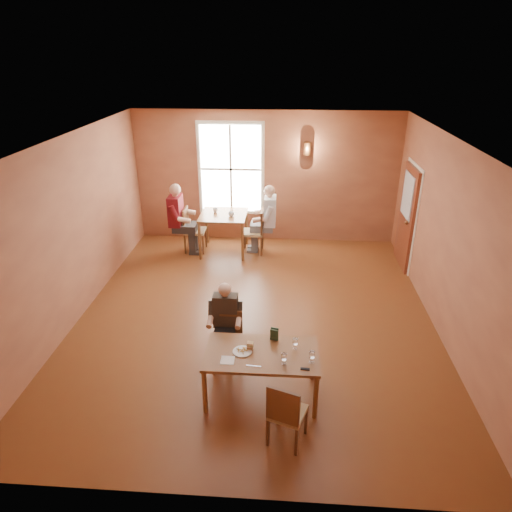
# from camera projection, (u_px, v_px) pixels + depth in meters

# --- Properties ---
(ground) EXTENTS (6.00, 7.00, 0.01)m
(ground) POSITION_uv_depth(u_px,v_px,m) (255.00, 316.00, 7.89)
(ground) COLOR brown
(ground) RESTS_ON ground
(wall_back) EXTENTS (6.00, 0.04, 3.00)m
(wall_back) POSITION_uv_depth(u_px,v_px,m) (266.00, 178.00, 10.42)
(wall_back) COLOR brown
(wall_back) RESTS_ON ground
(wall_front) EXTENTS (6.00, 0.04, 3.00)m
(wall_front) POSITION_uv_depth(u_px,v_px,m) (227.00, 383.00, 4.09)
(wall_front) COLOR brown
(wall_front) RESTS_ON ground
(wall_left) EXTENTS (0.04, 7.00, 3.00)m
(wall_left) POSITION_uv_depth(u_px,v_px,m) (72.00, 231.00, 7.45)
(wall_left) COLOR brown
(wall_left) RESTS_ON ground
(wall_right) EXTENTS (0.04, 7.00, 3.00)m
(wall_right) POSITION_uv_depth(u_px,v_px,m) (448.00, 241.00, 7.07)
(wall_right) COLOR brown
(wall_right) RESTS_ON ground
(ceiling) EXTENTS (6.00, 7.00, 0.04)m
(ceiling) POSITION_uv_depth(u_px,v_px,m) (255.00, 140.00, 6.63)
(ceiling) COLOR white
(ceiling) RESTS_ON wall_back
(window) EXTENTS (1.36, 0.10, 1.96)m
(window) POSITION_uv_depth(u_px,v_px,m) (231.00, 169.00, 10.35)
(window) COLOR white
(window) RESTS_ON wall_back
(door) EXTENTS (0.12, 1.04, 2.10)m
(door) POSITION_uv_depth(u_px,v_px,m) (406.00, 217.00, 9.34)
(door) COLOR maroon
(door) RESTS_ON ground
(wall_sconce) EXTENTS (0.16, 0.16, 0.28)m
(wall_sconce) POSITION_uv_depth(u_px,v_px,m) (307.00, 149.00, 9.98)
(wall_sconce) COLOR brown
(wall_sconce) RESTS_ON wall_back
(main_table) EXTENTS (1.46, 0.82, 0.68)m
(main_table) POSITION_uv_depth(u_px,v_px,m) (262.00, 374.00, 5.97)
(main_table) COLOR brown
(main_table) RESTS_ON ground
(chair_diner_main) EXTENTS (0.35, 0.35, 0.79)m
(chair_diner_main) POSITION_uv_depth(u_px,v_px,m) (230.00, 340.00, 6.57)
(chair_diner_main) COLOR brown
(chair_diner_main) RESTS_ON ground
(diner_main) EXTENTS (0.46, 0.46, 1.16)m
(diner_main) POSITION_uv_depth(u_px,v_px,m) (229.00, 330.00, 6.46)
(diner_main) COLOR black
(diner_main) RESTS_ON ground
(chair_empty) EXTENTS (0.50, 0.50, 0.88)m
(chair_empty) POSITION_uv_depth(u_px,v_px,m) (288.00, 411.00, 5.23)
(chair_empty) COLOR #492810
(chair_empty) RESTS_ON ground
(plate_food) EXTENTS (0.25, 0.25, 0.03)m
(plate_food) POSITION_uv_depth(u_px,v_px,m) (242.00, 351.00, 5.83)
(plate_food) COLOR white
(plate_food) RESTS_ON main_table
(sandwich) EXTENTS (0.08, 0.08, 0.09)m
(sandwich) POSITION_uv_depth(u_px,v_px,m) (250.00, 346.00, 5.87)
(sandwich) COLOR tan
(sandwich) RESTS_ON main_table
(goblet_a) EXTENTS (0.09, 0.09, 0.17)m
(goblet_a) POSITION_uv_depth(u_px,v_px,m) (295.00, 343.00, 5.87)
(goblet_a) COLOR white
(goblet_a) RESTS_ON main_table
(goblet_b) EXTENTS (0.07, 0.07, 0.17)m
(goblet_b) POSITION_uv_depth(u_px,v_px,m) (312.00, 356.00, 5.61)
(goblet_b) COLOR white
(goblet_b) RESTS_ON main_table
(goblet_c) EXTENTS (0.07, 0.07, 0.17)m
(goblet_c) POSITION_uv_depth(u_px,v_px,m) (284.00, 359.00, 5.58)
(goblet_c) COLOR white
(goblet_c) RESTS_ON main_table
(menu_stand) EXTENTS (0.12, 0.08, 0.18)m
(menu_stand) POSITION_uv_depth(u_px,v_px,m) (274.00, 334.00, 6.04)
(menu_stand) COLOR #243D29
(menu_stand) RESTS_ON main_table
(knife) EXTENTS (0.19, 0.03, 0.00)m
(knife) POSITION_uv_depth(u_px,v_px,m) (254.00, 366.00, 5.58)
(knife) COLOR silver
(knife) RESTS_ON main_table
(napkin) EXTENTS (0.17, 0.17, 0.01)m
(napkin) POSITION_uv_depth(u_px,v_px,m) (228.00, 360.00, 5.68)
(napkin) COLOR white
(napkin) RESTS_ON main_table
(sunglasses) EXTENTS (0.12, 0.04, 0.01)m
(sunglasses) POSITION_uv_depth(u_px,v_px,m) (305.00, 369.00, 5.52)
(sunglasses) COLOR black
(sunglasses) RESTS_ON main_table
(second_table) EXTENTS (1.01, 1.01, 0.89)m
(second_table) POSITION_uv_depth(u_px,v_px,m) (224.00, 233.00, 10.18)
(second_table) COLOR brown
(second_table) RESTS_ON ground
(chair_diner_white) EXTENTS (0.44, 0.44, 1.00)m
(chair_diner_white) POSITION_uv_depth(u_px,v_px,m) (253.00, 231.00, 10.12)
(chair_diner_white) COLOR brown
(chair_diner_white) RESTS_ON ground
(diner_white) EXTENTS (0.59, 0.59, 1.48)m
(diner_white) POSITION_uv_depth(u_px,v_px,m) (254.00, 221.00, 10.01)
(diner_white) COLOR silver
(diner_white) RESTS_ON ground
(chair_diner_maroon) EXTENTS (0.44, 0.44, 1.01)m
(chair_diner_maroon) POSITION_uv_depth(u_px,v_px,m) (195.00, 230.00, 10.20)
(chair_diner_maroon) COLOR #4D2413
(chair_diner_maroon) RESTS_ON ground
(diner_maroon) EXTENTS (0.61, 0.61, 1.53)m
(diner_maroon) POSITION_uv_depth(u_px,v_px,m) (193.00, 219.00, 10.09)
(diner_maroon) COLOR maroon
(diner_maroon) RESTS_ON ground
(cup_a) EXTENTS (0.16, 0.16, 0.10)m
(cup_a) POSITION_uv_depth(u_px,v_px,m) (231.00, 214.00, 9.84)
(cup_a) COLOR white
(cup_a) RESTS_ON second_table
(cup_b) EXTENTS (0.13, 0.13, 0.10)m
(cup_b) POSITION_uv_depth(u_px,v_px,m) (215.00, 210.00, 10.07)
(cup_b) COLOR white
(cup_b) RESTS_ON second_table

